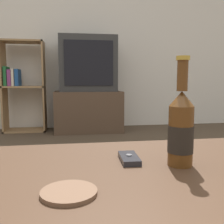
% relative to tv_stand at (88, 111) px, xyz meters
% --- Properties ---
extents(back_wall, '(8.00, 0.05, 2.60)m').
position_rel_tv_stand_xyz_m(back_wall, '(-0.14, 0.32, 1.05)').
color(back_wall, silver).
rests_on(back_wall, ground_plane).
extents(coffee_table, '(1.08, 0.65, 0.42)m').
position_rel_tv_stand_xyz_m(coffee_table, '(-0.14, -2.70, 0.10)').
color(coffee_table, '#422B1C').
rests_on(coffee_table, ground_plane).
extents(tv_stand, '(0.82, 0.50, 0.49)m').
position_rel_tv_stand_xyz_m(tv_stand, '(0.00, 0.00, 0.00)').
color(tv_stand, '#4C3828').
rests_on(tv_stand, ground_plane).
extents(television, '(0.68, 0.41, 0.66)m').
position_rel_tv_stand_xyz_m(television, '(0.00, -0.00, 0.58)').
color(television, '#2D2D2D').
rests_on(television, tv_stand).
extents(bookshelf, '(0.50, 0.30, 1.10)m').
position_rel_tv_stand_xyz_m(bookshelf, '(-0.80, 0.11, 0.33)').
color(bookshelf, '#99754C').
rests_on(bookshelf, ground_plane).
extents(beer_bottle, '(0.06, 0.06, 0.27)m').
position_rel_tv_stand_xyz_m(beer_bottle, '(0.05, -2.65, 0.26)').
color(beer_bottle, '#563314').
rests_on(beer_bottle, coffee_table).
extents(cell_phone, '(0.05, 0.10, 0.02)m').
position_rel_tv_stand_xyz_m(cell_phone, '(-0.06, -2.59, 0.17)').
color(cell_phone, '#232328').
rests_on(cell_phone, coffee_table).
extents(coaster, '(0.11, 0.11, 0.01)m').
position_rel_tv_stand_xyz_m(coaster, '(-0.22, -2.78, 0.17)').
color(coaster, brown).
rests_on(coaster, coffee_table).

